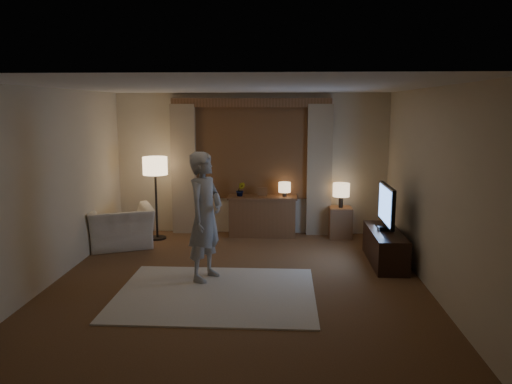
# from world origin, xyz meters

# --- Properties ---
(room) EXTENTS (5.04, 5.54, 2.64)m
(room) POSITION_xyz_m (0.00, 0.50, 1.33)
(room) COLOR brown
(room) RESTS_ON ground
(rug) EXTENTS (2.50, 2.00, 0.02)m
(rug) POSITION_xyz_m (-0.24, -0.44, 0.01)
(rug) COLOR beige
(rug) RESTS_ON floor
(sideboard) EXTENTS (1.20, 0.40, 0.70)m
(sideboard) POSITION_xyz_m (0.22, 2.50, 0.35)
(sideboard) COLOR brown
(sideboard) RESTS_ON floor
(picture_frame) EXTENTS (0.16, 0.02, 0.20)m
(picture_frame) POSITION_xyz_m (0.22, 2.50, 0.80)
(picture_frame) COLOR brown
(picture_frame) RESTS_ON sideboard
(plant) EXTENTS (0.17, 0.13, 0.30)m
(plant) POSITION_xyz_m (-0.18, 2.50, 0.85)
(plant) COLOR #999999
(plant) RESTS_ON sideboard
(table_lamp_sideboard) EXTENTS (0.22, 0.22, 0.30)m
(table_lamp_sideboard) POSITION_xyz_m (0.62, 2.50, 0.90)
(table_lamp_sideboard) COLOR black
(table_lamp_sideboard) RESTS_ON sideboard
(floor_lamp) EXTENTS (0.43, 0.43, 1.48)m
(floor_lamp) POSITION_xyz_m (-1.66, 2.18, 1.24)
(floor_lamp) COLOR black
(floor_lamp) RESTS_ON floor
(armchair) EXTENTS (1.34, 1.27, 0.69)m
(armchair) POSITION_xyz_m (-2.15, 1.62, 0.34)
(armchair) COLOR beige
(armchair) RESTS_ON floor
(side_table) EXTENTS (0.40, 0.40, 0.56)m
(side_table) POSITION_xyz_m (1.63, 2.45, 0.28)
(side_table) COLOR brown
(side_table) RESTS_ON floor
(table_lamp_side) EXTENTS (0.30, 0.30, 0.44)m
(table_lamp_side) POSITION_xyz_m (1.63, 2.45, 0.87)
(table_lamp_side) COLOR black
(table_lamp_side) RESTS_ON side_table
(tv_stand) EXTENTS (0.45, 1.40, 0.50)m
(tv_stand) POSITION_xyz_m (2.15, 1.00, 0.25)
(tv_stand) COLOR black
(tv_stand) RESTS_ON floor
(tv) EXTENTS (0.24, 0.96, 0.70)m
(tv) POSITION_xyz_m (2.15, 1.00, 0.88)
(tv) COLOR black
(tv) RESTS_ON tv_stand
(person) EXTENTS (0.63, 0.75, 1.75)m
(person) POSITION_xyz_m (-0.45, 0.09, 0.89)
(person) COLOR #AEA9A1
(person) RESTS_ON rug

